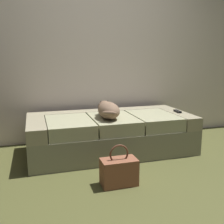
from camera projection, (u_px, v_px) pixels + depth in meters
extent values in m
plane|color=#4D4E27|center=(149.00, 195.00, 2.19)|extent=(10.00, 10.00, 0.00)
cube|color=silver|center=(97.00, 37.00, 3.54)|extent=(6.40, 0.10, 2.80)
cube|color=gray|center=(111.00, 139.00, 3.19)|extent=(1.93, 0.90, 0.30)
cube|color=gray|center=(36.00, 127.00, 2.90)|extent=(0.20, 0.90, 0.15)
cube|color=gray|center=(175.00, 117.00, 3.39)|extent=(0.20, 0.90, 0.15)
cube|color=gray|center=(103.00, 115.00, 3.48)|extent=(1.53, 0.20, 0.15)
cube|color=tan|center=(69.00, 127.00, 2.91)|extent=(0.49, 0.69, 0.15)
cube|color=tan|center=(113.00, 123.00, 3.06)|extent=(0.49, 0.69, 0.15)
cube|color=tan|center=(153.00, 120.00, 3.20)|extent=(0.49, 0.69, 0.15)
ellipsoid|color=#7E604A|center=(109.00, 110.00, 2.95)|extent=(0.24, 0.41, 0.19)
sphere|color=#7E604A|center=(104.00, 107.00, 3.13)|extent=(0.15, 0.15, 0.15)
ellipsoid|color=#4B3A2C|center=(103.00, 107.00, 3.20)|extent=(0.06, 0.09, 0.05)
cone|color=#4B3A2C|center=(101.00, 102.00, 3.11)|extent=(0.04, 0.04, 0.04)
cone|color=#4B3A2C|center=(108.00, 102.00, 3.13)|extent=(0.04, 0.04, 0.04)
ellipsoid|color=#7E604A|center=(109.00, 113.00, 2.76)|extent=(0.16, 0.12, 0.04)
cube|color=black|center=(178.00, 111.00, 3.31)|extent=(0.05, 0.15, 0.02)
cube|color=brown|center=(119.00, 172.00, 2.35)|extent=(0.32, 0.18, 0.24)
torus|color=brown|center=(119.00, 154.00, 2.31)|extent=(0.18, 0.02, 0.18)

